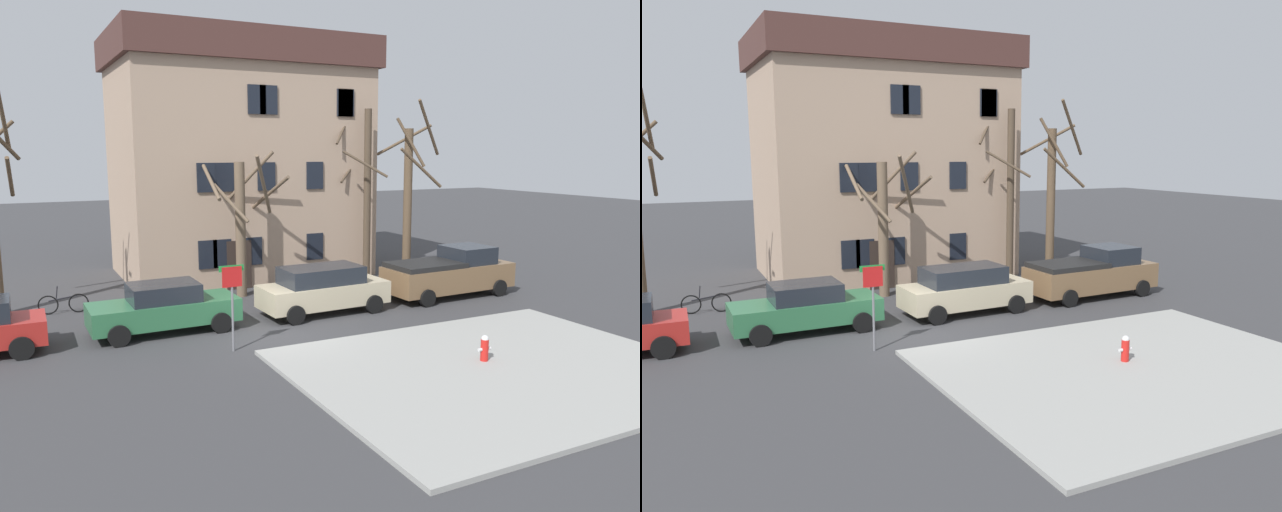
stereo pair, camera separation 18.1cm
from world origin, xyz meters
TOP-DOWN VIEW (x-y plane):
  - ground_plane at (0.00, 0.00)m, footprint 120.00×120.00m
  - sidewalk_slab at (4.07, -5.57)m, footprint 10.82×8.52m
  - building_main at (2.59, 10.89)m, footprint 11.57×7.75m
  - tree_bare_mid at (0.93, 5.90)m, footprint 3.02×3.19m
  - tree_bare_far at (7.16, 6.65)m, footprint 1.92×2.96m
  - tree_bare_end at (8.81, 5.61)m, footprint 2.84×3.11m
  - car_green_sedan at (-3.16, 2.17)m, footprint 4.79×2.12m
  - car_beige_wagon at (2.59, 1.99)m, footprint 4.79×2.19m
  - pickup_truck_brown at (8.44, 2.10)m, footprint 5.53×2.40m
  - fire_hydrant at (4.07, -5.03)m, footprint 0.42×0.22m
  - street_sign_pole at (-1.79, -0.74)m, footprint 0.76×0.07m
  - bicycle_leaning at (-5.93, 6.21)m, footprint 1.74×0.31m

SIDE VIEW (x-z plane):
  - ground_plane at x=0.00m, z-range 0.00..0.00m
  - sidewalk_slab at x=4.07m, z-range 0.00..0.12m
  - bicycle_leaning at x=-5.93m, z-range -0.15..0.88m
  - fire_hydrant at x=4.07m, z-range 0.13..0.87m
  - car_green_sedan at x=-3.16m, z-range 0.01..1.65m
  - car_beige_wagon at x=2.59m, z-range 0.04..1.78m
  - pickup_truck_brown at x=8.44m, z-range -0.03..1.97m
  - street_sign_pole at x=-1.79m, z-range 0.53..3.13m
  - tree_bare_mid at x=0.93m, z-range 0.18..6.08m
  - tree_bare_end at x=8.81m, z-range -0.15..7.90m
  - tree_bare_far at x=7.16m, z-range -0.06..8.24m
  - building_main at x=2.59m, z-range 0.07..11.08m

